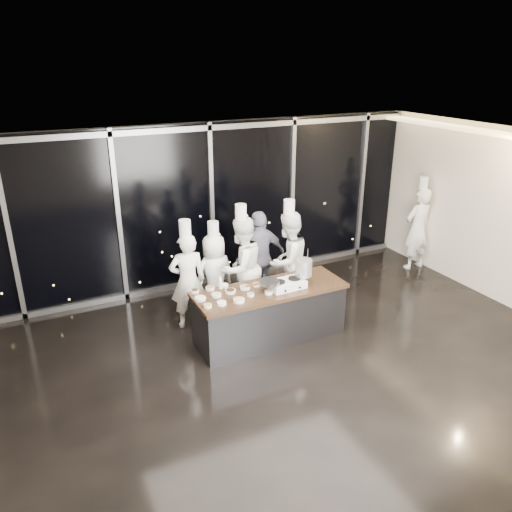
{
  "coord_description": "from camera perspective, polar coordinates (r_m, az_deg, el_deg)",
  "views": [
    {
      "loc": [
        -3.32,
        -5.43,
        4.33
      ],
      "look_at": [
        -0.1,
        1.2,
        1.36
      ],
      "focal_mm": 35.0,
      "sensor_mm": 36.0,
      "label": 1
    }
  ],
  "objects": [
    {
      "name": "ground",
      "position": [
        7.7,
        4.7,
        -12.39
      ],
      "size": [
        9.0,
        9.0,
        0.0
      ],
      "primitive_type": "plane",
      "color": "black",
      "rests_on": "ground"
    },
    {
      "name": "room_shell",
      "position": [
        6.79,
        6.56,
        3.89
      ],
      "size": [
        9.02,
        7.02,
        3.21
      ],
      "color": "beige",
      "rests_on": "ground"
    },
    {
      "name": "window_wall",
      "position": [
        9.85,
        -5.17,
        5.73
      ],
      "size": [
        8.9,
        0.11,
        3.2
      ],
      "color": "black",
      "rests_on": "ground"
    },
    {
      "name": "demo_counter",
      "position": [
        8.13,
        1.58,
        -6.56
      ],
      "size": [
        2.46,
        0.86,
        0.9
      ],
      "color": "#37373C",
      "rests_on": "ground"
    },
    {
      "name": "stove",
      "position": [
        7.94,
        3.52,
        -3.2
      ],
      "size": [
        0.58,
        0.39,
        0.14
      ],
      "rotation": [
        0.0,
        0.0,
        0.04
      ],
      "color": "white",
      "rests_on": "demo_counter"
    },
    {
      "name": "frying_pan",
      "position": [
        7.75,
        1.48,
        -3.0
      ],
      "size": [
        0.56,
        0.33,
        0.05
      ],
      "rotation": [
        0.0,
        0.0,
        0.04
      ],
      "color": "slate",
      "rests_on": "stove"
    },
    {
      "name": "stock_pot",
      "position": [
        8.02,
        5.46,
        -1.34
      ],
      "size": [
        0.28,
        0.28,
        0.27
      ],
      "primitive_type": "cylinder",
      "rotation": [
        0.0,
        0.0,
        0.04
      ],
      "color": "silver",
      "rests_on": "stove"
    },
    {
      "name": "prep_bowls",
      "position": [
        7.72,
        -2.74,
        -4.26
      ],
      "size": [
        1.43,
        0.74,
        0.05
      ],
      "color": "white",
      "rests_on": "demo_counter"
    },
    {
      "name": "squeeze_bottle",
      "position": [
        7.9,
        -4.11,
        -3.03
      ],
      "size": [
        0.06,
        0.06,
        0.23
      ],
      "color": "white",
      "rests_on": "demo_counter"
    },
    {
      "name": "chef_far_left",
      "position": [
        8.4,
        -7.8,
        -2.71
      ],
      "size": [
        0.66,
        0.48,
        1.9
      ],
      "rotation": [
        0.0,
        0.0,
        3.01
      ],
      "color": "white",
      "rests_on": "ground"
    },
    {
      "name": "chef_left",
      "position": [
        8.77,
        -4.74,
        -2.12
      ],
      "size": [
        0.8,
        0.58,
        1.74
      ],
      "rotation": [
        0.0,
        0.0,
        3.28
      ],
      "color": "white",
      "rests_on": "ground"
    },
    {
      "name": "chef_center",
      "position": [
        8.65,
        -1.67,
        -1.31
      ],
      "size": [
        1.06,
        0.95,
        2.05
      ],
      "rotation": [
        0.0,
        0.0,
        3.48
      ],
      "color": "white",
      "rests_on": "ground"
    },
    {
      "name": "guest",
      "position": [
        9.14,
        0.47,
        -0.19
      ],
      "size": [
        1.08,
        0.55,
        1.77
      ],
      "rotation": [
        0.0,
        0.0,
        3.26
      ],
      "color": "#161439",
      "rests_on": "ground"
    },
    {
      "name": "chef_right",
      "position": [
        8.97,
        3.66,
        -0.5
      ],
      "size": [
        1.07,
        0.96,
        2.04
      ],
      "rotation": [
        0.0,
        0.0,
        3.52
      ],
      "color": "white",
      "rests_on": "ground"
    },
    {
      "name": "chef_side",
      "position": [
        11.21,
        17.98,
        3.08
      ],
      "size": [
        0.67,
        0.46,
        2.02
      ],
      "rotation": [
        0.0,
        0.0,
        3.19
      ],
      "color": "white",
      "rests_on": "ground"
    }
  ]
}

